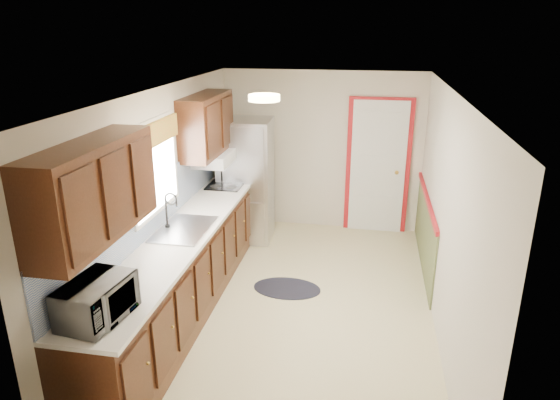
% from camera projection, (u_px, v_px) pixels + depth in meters
% --- Properties ---
extents(room_shell, '(3.20, 5.20, 2.52)m').
position_uv_depth(room_shell, '(297.00, 207.00, 5.24)').
color(room_shell, beige).
rests_on(room_shell, ground).
extents(kitchen_run, '(0.63, 4.00, 2.20)m').
position_uv_depth(kitchen_run, '(178.00, 244.00, 5.31)').
color(kitchen_run, '#32170B').
rests_on(kitchen_run, ground).
extents(back_wall_trim, '(1.12, 2.30, 2.08)m').
position_uv_depth(back_wall_trim, '(387.00, 180.00, 7.22)').
color(back_wall_trim, maroon).
rests_on(back_wall_trim, ground).
extents(ceiling_fixture, '(0.30, 0.30, 0.06)m').
position_uv_depth(ceiling_fixture, '(264.00, 98.00, 4.72)').
color(ceiling_fixture, '#FFD88C').
rests_on(ceiling_fixture, room_shell).
extents(microwave, '(0.37, 0.59, 0.38)m').
position_uv_depth(microwave, '(96.00, 297.00, 3.66)').
color(microwave, white).
rests_on(microwave, kitchen_run).
extents(refrigerator, '(0.77, 0.76, 1.77)m').
position_uv_depth(refrigerator, '(246.00, 180.00, 7.22)').
color(refrigerator, '#B7B7BC').
rests_on(refrigerator, ground).
extents(rug, '(0.83, 0.54, 0.01)m').
position_uv_depth(rug, '(287.00, 288.00, 6.02)').
color(rug, black).
rests_on(rug, ground).
extents(cooktop, '(0.46, 0.55, 0.02)m').
position_uv_depth(cooktop, '(226.00, 184.00, 6.82)').
color(cooktop, black).
rests_on(cooktop, kitchen_run).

